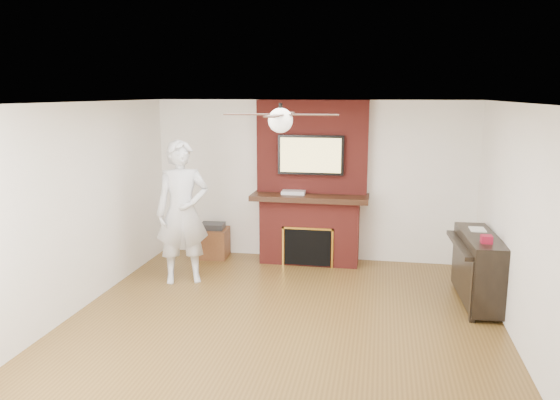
% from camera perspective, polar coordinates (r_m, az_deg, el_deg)
% --- Properties ---
extents(room_shell, '(5.36, 5.86, 2.86)m').
position_cam_1_polar(room_shell, '(5.91, 0.05, -2.09)').
color(room_shell, brown).
rests_on(room_shell, ground).
extents(fireplace, '(1.78, 0.64, 2.50)m').
position_cam_1_polar(fireplace, '(8.43, 3.22, 0.12)').
color(fireplace, maroon).
rests_on(fireplace, ground).
extents(tv, '(1.00, 0.08, 0.60)m').
position_cam_1_polar(tv, '(8.28, 3.23, 4.72)').
color(tv, black).
rests_on(tv, fireplace).
extents(ceiling_fan, '(1.21, 1.21, 0.31)m').
position_cam_1_polar(ceiling_fan, '(5.76, 0.05, 8.43)').
color(ceiling_fan, black).
rests_on(ceiling_fan, room_shell).
extents(person, '(0.86, 0.73, 1.98)m').
position_cam_1_polar(person, '(7.61, -10.15, -1.27)').
color(person, silver).
rests_on(person, ground).
extents(side_table, '(0.51, 0.51, 0.55)m').
position_cam_1_polar(side_table, '(8.87, -7.03, -4.30)').
color(side_table, brown).
rests_on(side_table, ground).
extents(piano, '(0.57, 1.37, 0.97)m').
position_cam_1_polar(piano, '(7.27, 19.98, -6.59)').
color(piano, black).
rests_on(piano, ground).
extents(cable_box, '(0.36, 0.21, 0.05)m').
position_cam_1_polar(cable_box, '(8.35, 1.42, 0.80)').
color(cable_box, silver).
rests_on(cable_box, fireplace).
extents(candle_orange, '(0.07, 0.07, 0.11)m').
position_cam_1_polar(candle_orange, '(8.53, 1.75, -6.25)').
color(candle_orange, '#C78817').
rests_on(candle_orange, ground).
extents(candle_green, '(0.08, 0.08, 0.10)m').
position_cam_1_polar(candle_green, '(8.43, 2.61, -6.50)').
color(candle_green, '#368839').
rests_on(candle_green, ground).
extents(candle_cream, '(0.07, 0.07, 0.11)m').
position_cam_1_polar(candle_cream, '(8.48, 4.23, -6.38)').
color(candle_cream, beige).
rests_on(candle_cream, ground).
extents(candle_blue, '(0.05, 0.05, 0.08)m').
position_cam_1_polar(candle_blue, '(8.39, 4.87, -6.67)').
color(candle_blue, '#2B4F82').
rests_on(candle_blue, ground).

